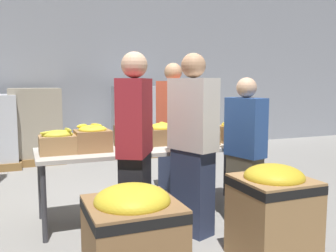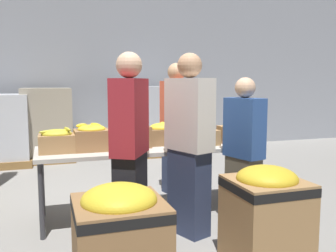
# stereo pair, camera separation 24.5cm
# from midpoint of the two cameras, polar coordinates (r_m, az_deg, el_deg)

# --- Properties ---
(ground_plane) EXTENTS (30.00, 30.00, 0.00)m
(ground_plane) POSITION_cam_midpoint_polar(r_m,az_deg,el_deg) (4.31, -1.05, -13.33)
(ground_plane) COLOR gray
(wall_back) EXTENTS (16.00, 0.08, 4.00)m
(wall_back) POSITION_cam_midpoint_polar(r_m,az_deg,el_deg) (8.09, -9.80, 10.34)
(wall_back) COLOR #9399A3
(wall_back) RESTS_ON ground_plane
(sorting_table) EXTENTS (2.40, 0.77, 0.77)m
(sorting_table) POSITION_cam_midpoint_polar(r_m,az_deg,el_deg) (4.11, -1.07, -3.88)
(sorting_table) COLOR beige
(sorting_table) RESTS_ON ground_plane
(banana_box_0) EXTENTS (0.35, 0.27, 0.25)m
(banana_box_0) POSITION_cam_midpoint_polar(r_m,az_deg,el_deg) (3.87, -14.86, -2.14)
(banana_box_0) COLOR #A37A4C
(banana_box_0) RESTS_ON sorting_table
(banana_box_1) EXTENTS (0.35, 0.33, 0.28)m
(banana_box_1) POSITION_cam_midpoint_polar(r_m,az_deg,el_deg) (3.91, -9.79, -1.67)
(banana_box_1) COLOR olive
(banana_box_1) RESTS_ON sorting_table
(banana_box_2) EXTENTS (0.36, 0.34, 0.30)m
(banana_box_2) POSITION_cam_midpoint_polar(r_m,az_deg,el_deg) (4.08, -3.72, -1.11)
(banana_box_2) COLOR olive
(banana_box_2) RESTS_ON sorting_table
(banana_box_3) EXTENTS (0.35, 0.29, 0.26)m
(banana_box_3) POSITION_cam_midpoint_polar(r_m,az_deg,el_deg) (4.23, 0.91, -1.12)
(banana_box_3) COLOR olive
(banana_box_3) RESTS_ON sorting_table
(banana_box_4) EXTENTS (0.35, 0.34, 0.24)m
(banana_box_4) POSITION_cam_midpoint_polar(r_m,az_deg,el_deg) (4.26, 6.64, -1.31)
(banana_box_4) COLOR #A37A4C
(banana_box_4) RESTS_ON sorting_table
(banana_box_5) EXTENTS (0.35, 0.31, 0.27)m
(banana_box_5) POSITION_cam_midpoint_polar(r_m,az_deg,el_deg) (4.40, 11.89, -0.85)
(banana_box_5) COLOR #A37A4C
(banana_box_5) RESTS_ON sorting_table
(volunteer_0) EXTENTS (0.39, 0.52, 1.75)m
(volunteer_0) POSITION_cam_midpoint_polar(r_m,az_deg,el_deg) (3.59, 5.20, -3.05)
(volunteer_0) COLOR #2D3856
(volunteer_0) RESTS_ON ground_plane
(volunteer_1) EXTENTS (0.31, 0.45, 1.52)m
(volunteer_1) POSITION_cam_midpoint_polar(r_m,az_deg,el_deg) (3.88, 13.24, -4.14)
(volunteer_1) COLOR #6B604C
(volunteer_1) RESTS_ON ground_plane
(volunteer_2) EXTENTS (0.34, 0.50, 1.72)m
(volunteer_2) POSITION_cam_midpoint_polar(r_m,az_deg,el_deg) (4.87, 2.72, -0.61)
(volunteer_2) COLOR #2D3856
(volunteer_2) RESTS_ON ground_plane
(volunteer_3) EXTENTS (0.43, 0.52, 1.74)m
(volunteer_3) POSITION_cam_midpoint_polar(r_m,az_deg,el_deg) (3.39, -3.75, -3.66)
(volunteer_3) COLOR black
(volunteer_3) RESTS_ON ground_plane
(donation_bin_0) EXTENTS (0.64, 0.64, 0.76)m
(donation_bin_0) POSITION_cam_midpoint_polar(r_m,az_deg,el_deg) (2.77, -4.77, -16.09)
(donation_bin_0) COLOR olive
(donation_bin_0) RESTS_ON ground_plane
(donation_bin_1) EXTENTS (0.58, 0.58, 0.81)m
(donation_bin_1) POSITION_cam_midpoint_polar(r_m,az_deg,el_deg) (3.23, 16.86, -12.48)
(donation_bin_1) COLOR #A37A4C
(donation_bin_1) RESTS_ON ground_plane
(pallet_stack_0) EXTENTS (0.94, 0.94, 1.39)m
(pallet_stack_0) POSITION_cam_midpoint_polar(r_m,az_deg,el_deg) (7.60, -2.24, 0.74)
(pallet_stack_0) COLOR olive
(pallet_stack_0) RESTS_ON ground_plane
(pallet_stack_1) EXTENTS (1.03, 1.03, 1.26)m
(pallet_stack_1) POSITION_cam_midpoint_polar(r_m,az_deg,el_deg) (7.23, -23.19, -0.63)
(pallet_stack_1) COLOR olive
(pallet_stack_1) RESTS_ON ground_plane
(pallet_stack_2) EXTENTS (0.97, 0.97, 1.36)m
(pallet_stack_2) POSITION_cam_midpoint_polar(r_m,az_deg,el_deg) (7.38, -17.05, 0.16)
(pallet_stack_2) COLOR olive
(pallet_stack_2) RESTS_ON ground_plane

